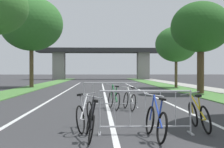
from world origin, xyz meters
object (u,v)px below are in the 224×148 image
(tree_left_maple_mid, at_px, (31,24))
(bicycle_black_3, at_px, (91,123))
(bicycle_silver_0, at_px, (85,115))
(bicycle_white_5, at_px, (129,100))
(bicycle_yellow_1, at_px, (199,115))
(crowd_barrier_second, at_px, (111,95))
(tree_right_pine_far, at_px, (176,44))
(tree_right_pine_near, at_px, (201,27))
(bicycle_green_2, at_px, (114,99))
(bicycle_blue_4, at_px, (156,122))
(crowd_barrier_nearest, at_px, (145,112))

(tree_left_maple_mid, distance_m, bicycle_black_3, 24.02)
(bicycle_silver_0, relative_size, bicycle_white_5, 1.05)
(bicycle_yellow_1, xyz_separation_m, bicycle_black_3, (-2.72, -0.92, -0.02))
(bicycle_white_5, bearing_deg, tree_left_maple_mid, 103.62)
(crowd_barrier_second, distance_m, bicycle_white_5, 0.91)
(tree_left_maple_mid, relative_size, tree_right_pine_far, 1.52)
(tree_right_pine_near, xyz_separation_m, bicycle_yellow_1, (-4.20, -12.58, -4.04))
(bicycle_yellow_1, xyz_separation_m, bicycle_white_5, (-1.34, 4.33, -0.01))
(bicycle_silver_0, distance_m, bicycle_white_5, 4.41)
(bicycle_black_3, bearing_deg, bicycle_green_2, 77.38)
(bicycle_green_2, height_order, bicycle_black_3, bicycle_green_2)
(tree_right_pine_far, bearing_deg, bicycle_green_2, -112.28)
(tree_right_pine_near, distance_m, tree_right_pine_far, 7.56)
(tree_right_pine_near, xyz_separation_m, bicycle_green_2, (-6.15, -8.06, -4.03))
(tree_right_pine_far, bearing_deg, bicycle_silver_0, -110.18)
(tree_left_maple_mid, height_order, bicycle_silver_0, tree_left_maple_mid)
(crowd_barrier_second, height_order, bicycle_blue_4, crowd_barrier_second)
(bicycle_green_2, bearing_deg, bicycle_yellow_1, -79.12)
(crowd_barrier_nearest, height_order, bicycle_silver_0, crowd_barrier_nearest)
(tree_left_maple_mid, height_order, bicycle_yellow_1, tree_left_maple_mid)
(tree_right_pine_far, height_order, bicycle_black_3, tree_right_pine_far)
(bicycle_silver_0, height_order, bicycle_yellow_1, bicycle_yellow_1)
(tree_left_maple_mid, xyz_separation_m, bicycle_yellow_1, (8.90, -21.61, -5.56))
(tree_right_pine_far, relative_size, bicycle_white_5, 3.29)
(tree_left_maple_mid, height_order, tree_right_pine_far, tree_left_maple_mid)
(tree_left_maple_mid, xyz_separation_m, bicycle_blue_4, (7.63, -22.55, -5.56))
(tree_right_pine_near, relative_size, bicycle_green_2, 3.74)
(bicycle_green_2, xyz_separation_m, bicycle_white_5, (0.60, -0.19, -0.02))
(crowd_barrier_nearest, distance_m, bicycle_black_3, 1.40)
(crowd_barrier_nearest, bearing_deg, crowd_barrier_second, 96.87)
(bicycle_black_3, bearing_deg, bicycle_white_5, 70.82)
(bicycle_silver_0, relative_size, bicycle_yellow_1, 1.03)
(crowd_barrier_second, xyz_separation_m, bicycle_white_5, (0.71, -0.54, -0.15))
(crowd_barrier_nearest, bearing_deg, tree_right_pine_near, 66.56)
(crowd_barrier_second, height_order, bicycle_white_5, crowd_barrier_second)
(bicycle_blue_4, bearing_deg, tree_right_pine_near, 63.87)
(bicycle_silver_0, distance_m, bicycle_yellow_1, 2.88)
(crowd_barrier_nearest, height_order, bicycle_blue_4, crowd_barrier_nearest)
(bicycle_yellow_1, distance_m, bicycle_white_5, 4.53)
(tree_left_maple_mid, xyz_separation_m, tree_right_pine_far, (13.34, -1.49, -1.98))
(tree_right_pine_far, xyz_separation_m, bicycle_white_5, (-5.79, -15.79, -3.60))
(tree_right_pine_near, bearing_deg, tree_right_pine_far, 88.15)
(bicycle_green_2, bearing_deg, tree_left_maple_mid, 99.75)
(bicycle_white_5, bearing_deg, bicycle_black_3, -114.64)
(tree_left_maple_mid, relative_size, bicycle_black_3, 5.06)
(tree_left_maple_mid, relative_size, crowd_barrier_second, 3.76)
(tree_right_pine_far, relative_size, bicycle_blue_4, 3.23)
(bicycle_green_2, height_order, bicycle_white_5, bicycle_green_2)
(crowd_barrier_nearest, bearing_deg, bicycle_white_5, 89.03)
(crowd_barrier_second, bearing_deg, bicycle_yellow_1, -67.06)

